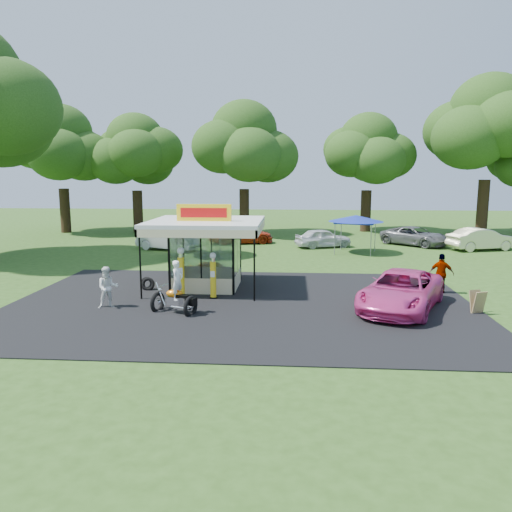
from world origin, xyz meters
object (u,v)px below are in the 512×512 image
object	(u,v)px
spectator_west	(108,288)
tent_east	(356,219)
spectator_east_b	(441,274)
gas_pump_right	(213,277)
bg_car_b	(241,234)
a_frame_sign	(478,302)
bg_car_d	(415,236)
bg_car_a	(168,239)
gas_pump_left	(181,274)
pink_sedan	(401,291)
tent_west	(198,215)
kiosk_car	(214,270)
bg_car_e	(482,239)
bg_car_c	(323,238)
gas_station_kiosk	(207,252)
motorcycle	(176,292)

from	to	relation	value
spectator_west	tent_east	size ratio (longest dim) A/B	0.46
spectator_east_b	gas_pump_right	bearing A→B (deg)	24.40
gas_pump_right	bg_car_b	xyz separation A→B (m)	(-0.65, 18.16, -0.26)
a_frame_sign	bg_car_b	size ratio (longest dim) A/B	0.18
bg_car_d	tent_east	size ratio (longest dim) A/B	1.37
gas_pump_right	a_frame_sign	world-z (taller)	gas_pump_right
spectator_east_b	bg_car_a	xyz separation A→B (m)	(-16.22, 12.44, -0.16)
gas_pump_left	bg_car_b	distance (m)	18.15
pink_sedan	spectator_east_b	xyz separation A→B (m)	(2.49, 3.05, 0.15)
bg_car_b	tent_west	world-z (taller)	tent_west
bg_car_a	bg_car_d	size ratio (longest dim) A/B	0.91
bg_car_a	tent_east	world-z (taller)	tent_east
a_frame_sign	kiosk_car	world-z (taller)	kiosk_car
pink_sedan	gas_pump_left	bearing A→B (deg)	-163.44
tent_east	gas_pump_left	bearing A→B (deg)	-124.39
gas_pump_left	kiosk_car	size ratio (longest dim) A/B	0.83
bg_car_d	bg_car_e	xyz separation A→B (m)	(4.33, -2.17, 0.09)
kiosk_car	bg_car_c	world-z (taller)	bg_car_c
bg_car_c	bg_car_d	xyz separation A→B (m)	(7.29, 1.63, 0.01)
kiosk_car	spectator_east_b	distance (m)	11.52
bg_car_c	a_frame_sign	bearing A→B (deg)	176.48
gas_station_kiosk	tent_west	xyz separation A→B (m)	(-2.24, 9.68, 1.06)
spectator_east_b	bg_car_e	world-z (taller)	spectator_east_b
spectator_east_b	bg_car_a	distance (m)	20.44
spectator_east_b	bg_car_e	bearing A→B (deg)	-101.49
spectator_west	bg_car_c	bearing A→B (deg)	38.03
gas_station_kiosk	pink_sedan	distance (m)	9.41
gas_pump_right	bg_car_d	bearing A→B (deg)	53.89
pink_sedan	tent_west	size ratio (longest dim) A/B	1.29
a_frame_sign	bg_car_e	bearing A→B (deg)	49.73
gas_pump_right	bg_car_c	bearing A→B (deg)	70.27
pink_sedan	kiosk_car	bearing A→B (deg)	171.53
bg_car_d	motorcycle	bearing A→B (deg)	-171.70
motorcycle	kiosk_car	world-z (taller)	motorcycle
gas_station_kiosk	spectator_east_b	xyz separation A→B (m)	(11.22, -0.35, -0.83)
gas_pump_right	pink_sedan	xyz separation A→B (m)	(8.07, -1.25, -0.21)
bg_car_a	bg_car_c	distance (m)	11.76
motorcycle	tent_east	size ratio (longest dim) A/B	0.59
spectator_west	bg_car_b	xyz separation A→B (m)	(3.52, 20.05, -0.13)
gas_station_kiosk	bg_car_e	xyz separation A→B (m)	(18.17, 13.76, -0.96)
motorcycle	spectator_east_b	bearing A→B (deg)	41.58
a_frame_sign	bg_car_a	xyz separation A→B (m)	(-16.69, 15.86, 0.31)
gas_station_kiosk	tent_east	xyz separation A→B (m)	(8.67, 11.74, 0.66)
bg_car_c	bg_car_e	size ratio (longest dim) A/B	0.86
kiosk_car	tent_west	xyz separation A→B (m)	(-2.24, 7.48, 2.37)
gas_station_kiosk	pink_sedan	bearing A→B (deg)	-21.31
bg_car_c	bg_car_e	distance (m)	11.63
kiosk_car	pink_sedan	size ratio (longest dim) A/B	0.49
gas_pump_left	kiosk_car	bearing A→B (deg)	79.38
gas_pump_left	a_frame_sign	bearing A→B (deg)	-7.57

